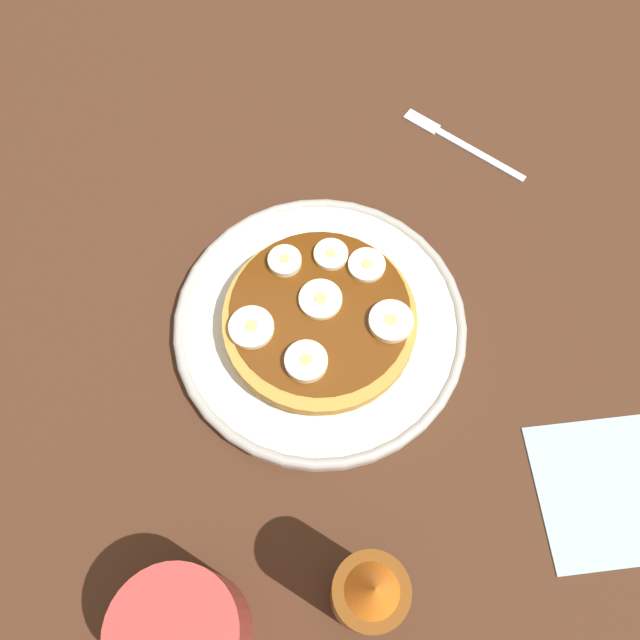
% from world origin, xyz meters
% --- Properties ---
extents(ground_plane, '(1.40, 1.40, 0.03)m').
position_xyz_m(ground_plane, '(0.00, 0.00, -0.01)').
color(ground_plane, '#422616').
extents(plate, '(0.24, 0.24, 0.02)m').
position_xyz_m(plate, '(0.00, 0.00, 0.01)').
color(plate, silver).
rests_on(plate, ground_plane).
extents(pancake_stack, '(0.16, 0.16, 0.02)m').
position_xyz_m(pancake_stack, '(0.00, -0.00, 0.03)').
color(pancake_stack, '#BD9945').
rests_on(pancake_stack, plate).
extents(banana_slice_0, '(0.03, 0.03, 0.01)m').
position_xyz_m(banana_slice_0, '(-0.01, -0.00, 0.04)').
color(banana_slice_0, '#F9EDB5').
rests_on(banana_slice_0, pancake_stack).
extents(banana_slice_1, '(0.03, 0.03, 0.01)m').
position_xyz_m(banana_slice_1, '(0.01, 0.06, 0.04)').
color(banana_slice_1, '#FDE8C4').
rests_on(banana_slice_1, pancake_stack).
extents(banana_slice_2, '(0.04, 0.04, 0.01)m').
position_xyz_m(banana_slice_2, '(0.02, -0.05, 0.04)').
color(banana_slice_2, '#F0E6C0').
rests_on(banana_slice_2, pancake_stack).
extents(banana_slice_3, '(0.03, 0.03, 0.01)m').
position_xyz_m(banana_slice_3, '(-0.05, 0.01, 0.04)').
color(banana_slice_3, '#F7EFB7').
rests_on(banana_slice_3, pancake_stack).
extents(banana_slice_4, '(0.03, 0.03, 0.01)m').
position_xyz_m(banana_slice_4, '(0.04, -0.01, 0.04)').
color(banana_slice_4, beige).
rests_on(banana_slice_4, pancake_stack).
extents(banana_slice_5, '(0.03, 0.03, 0.01)m').
position_xyz_m(banana_slice_5, '(-0.04, -0.03, 0.04)').
color(banana_slice_5, '#ECEDC1').
rests_on(banana_slice_5, pancake_stack).
extents(banana_slice_6, '(0.03, 0.03, 0.01)m').
position_xyz_m(banana_slice_6, '(-0.04, 0.04, 0.04)').
color(banana_slice_6, beige).
rests_on(banana_slice_6, pancake_stack).
extents(coffee_mug, '(0.11, 0.08, 0.09)m').
position_xyz_m(coffee_mug, '(0.24, -0.08, 0.04)').
color(coffee_mug, '#B23833').
rests_on(coffee_mug, ground_plane).
extents(napkin, '(0.13, 0.13, 0.00)m').
position_xyz_m(napkin, '(0.12, 0.22, 0.00)').
color(napkin, '#99B2BF').
rests_on(napkin, ground_plane).
extents(fork, '(0.08, 0.11, 0.01)m').
position_xyz_m(fork, '(-0.20, 0.12, 0.00)').
color(fork, silver).
rests_on(fork, ground_plane).
extents(syrup_bottle, '(0.05, 0.05, 0.14)m').
position_xyz_m(syrup_bottle, '(0.21, 0.04, 0.06)').
color(syrup_bottle, brown).
rests_on(syrup_bottle, ground_plane).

